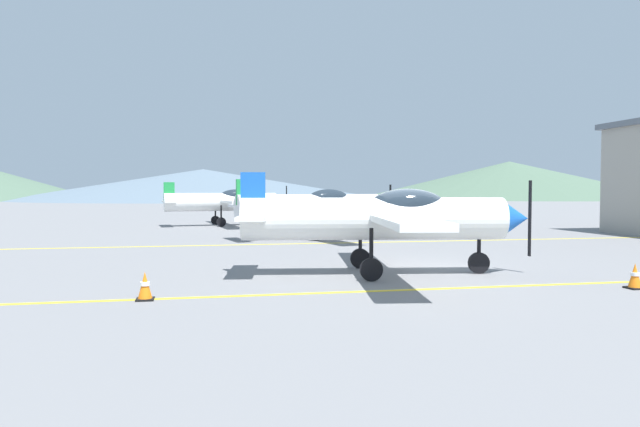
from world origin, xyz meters
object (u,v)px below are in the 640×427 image
object	(u,v)px
airplane_mid	(316,205)
traffic_cone_side	(635,276)
traffic_cone_front	(145,286)
airplane_near	(384,217)
car_sedan	(421,211)
airplane_far	(226,201)

from	to	relation	value
airplane_mid	traffic_cone_side	world-z (taller)	airplane_mid
airplane_mid	traffic_cone_front	xyz separation A→B (m)	(-6.27, -13.88, -1.26)
airplane_near	traffic_cone_side	distance (m)	6.10
airplane_mid	airplane_near	bearing A→B (deg)	-91.59
traffic_cone_front	traffic_cone_side	size ratio (longest dim) A/B	1.00
airplane_mid	car_sedan	distance (m)	12.96
traffic_cone_front	airplane_far	bearing A→B (deg)	84.33
traffic_cone_front	airplane_mid	bearing A→B (deg)	65.70
airplane_near	traffic_cone_front	distance (m)	6.57
airplane_mid	car_sedan	bearing A→B (deg)	46.76
airplane_mid	traffic_cone_front	world-z (taller)	airplane_mid
airplane_mid	traffic_cone_front	bearing A→B (deg)	-114.30
traffic_cone_side	car_sedan	bearing A→B (deg)	80.11
airplane_far	traffic_cone_front	distance (m)	24.60
airplane_far	traffic_cone_side	xyz separation A→B (m)	(8.51, -25.24, -1.26)
airplane_mid	airplane_far	size ratio (longest dim) A/B	1.00
airplane_mid	airplane_far	bearing A→B (deg)	109.98
airplane_near	traffic_cone_front	bearing A→B (deg)	-157.32
traffic_cone_side	traffic_cone_front	bearing A→B (deg)	175.86
traffic_cone_front	traffic_cone_side	distance (m)	10.96
traffic_cone_side	airplane_mid	bearing A→B (deg)	107.64
airplane_near	traffic_cone_side	bearing A→B (deg)	-33.35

